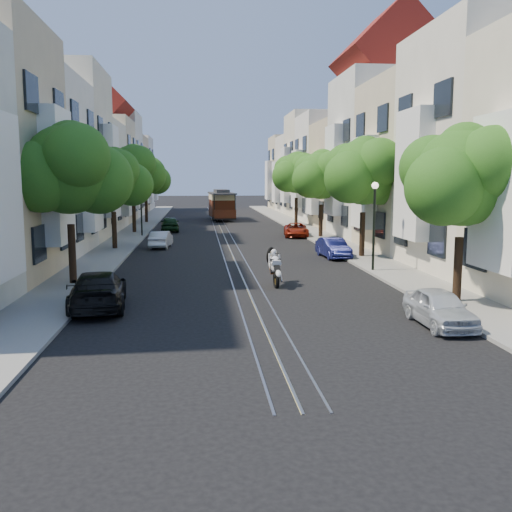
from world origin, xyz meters
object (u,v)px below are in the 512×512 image
object	(u,v)px
parked_car_e_mid	(333,248)
lamp_west	(141,200)
tree_w_c	(133,171)
parked_car_w_near	(98,290)
tree_e_b	(365,173)
parked_car_w_far	(170,224)
tree_e_d	(297,174)
lamp_east	(374,213)
cable_car	(222,204)
parked_car_w_mid	(161,239)
tree_w_d	(146,177)
tree_e_a	(464,180)
parked_car_e_near	(440,308)
sportbike_rider	(274,265)
tree_w_a	(70,171)
parked_car_e_far	(296,230)
tree_e_c	(322,176)
tree_w_b	(114,179)

from	to	relation	value
parked_car_e_mid	lamp_west	bearing A→B (deg)	128.43
tree_w_c	parked_car_w_near	xyz separation A→B (m)	(1.74, -27.49, -4.42)
tree_e_b	parked_car_w_near	xyz separation A→B (m)	(-12.66, -11.49, -4.08)
parked_car_w_far	parked_car_e_mid	bearing A→B (deg)	116.33
tree_e_d	lamp_east	xyz separation A→B (m)	(-0.96, -26.98, -2.02)
lamp_east	cable_car	size ratio (longest dim) A/B	0.53
parked_car_w_mid	tree_w_d	bearing A→B (deg)	-77.38
tree_w_c	lamp_west	xyz separation A→B (m)	(0.84, -2.98, -2.22)
tree_e_a	parked_car_w_mid	size ratio (longest dim) A/B	1.92
tree_w_d	parked_car_w_mid	bearing A→B (deg)	-82.56
parked_car_w_near	lamp_west	bearing A→B (deg)	-93.88
cable_car	parked_car_w_far	xyz separation A→B (m)	(-4.90, -13.02, -1.13)
parked_car_w_near	tree_e_a	bearing A→B (deg)	171.71
tree_w_d	parked_car_e_near	distance (m)	43.88
parked_car_w_far	sportbike_rider	bearing A→B (deg)	98.65
parked_car_e_near	parked_car_w_near	xyz separation A→B (m)	(-10.70, 3.40, 0.09)
tree_w_a	cable_car	xyz separation A→B (m)	(7.64, 37.46, -2.96)
sportbike_rider	parked_car_e_mid	bearing A→B (deg)	57.85
lamp_west	parked_car_e_far	bearing A→B (deg)	-5.32
parked_car_e_near	cable_car	bearing A→B (deg)	95.72
tree_w_d	lamp_west	distance (m)	14.11
tree_w_d	lamp_east	xyz separation A→B (m)	(13.44, -31.98, -1.75)
tree_e_b	sportbike_rider	world-z (taller)	tree_e_b
lamp_west	parked_car_w_near	world-z (taller)	lamp_west
tree_w_d	parked_car_e_far	bearing A→B (deg)	-50.06
tree_e_b	tree_e_d	bearing A→B (deg)	90.00
tree_e_a	tree_e_d	distance (m)	34.00
tree_w_c	tree_w_d	world-z (taller)	tree_w_c
tree_e_a	parked_car_e_far	size ratio (longest dim) A/B	1.63
tree_e_c	tree_w_c	distance (m)	15.25
parked_car_w_far	tree_e_c	bearing A→B (deg)	147.31
tree_e_c	lamp_east	bearing A→B (deg)	-93.44
tree_w_a	tree_w_c	size ratio (longest dim) A/B	0.94
lamp_east	parked_car_w_mid	bearing A→B (deg)	134.21
tree_w_b	tree_w_c	bearing A→B (deg)	90.00
tree_w_a	lamp_west	size ratio (longest dim) A/B	1.61
lamp_west	parked_car_e_mid	bearing A→B (deg)	-47.16
parked_car_w_mid	tree_e_c	bearing A→B (deg)	-151.72
parked_car_w_near	parked_car_w_mid	distance (m)	17.54
cable_car	tree_w_d	bearing A→B (deg)	-158.69
tree_w_c	parked_car_e_near	size ratio (longest dim) A/B	2.13
parked_car_e_near	parked_car_w_near	bearing A→B (deg)	162.04
tree_e_a	parked_car_w_mid	bearing A→B (deg)	122.90
tree_e_c	parked_car_e_mid	distance (m)	11.66
tree_w_d	lamp_east	bearing A→B (deg)	-67.20
tree_e_b	cable_car	world-z (taller)	tree_e_b
tree_e_d	tree_w_b	distance (m)	22.28
tree_e_a	lamp_west	world-z (taller)	tree_e_a
tree_e_a	tree_w_b	xyz separation A→B (m)	(-14.40, 17.00, 0.00)
tree_w_c	tree_w_d	distance (m)	11.01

